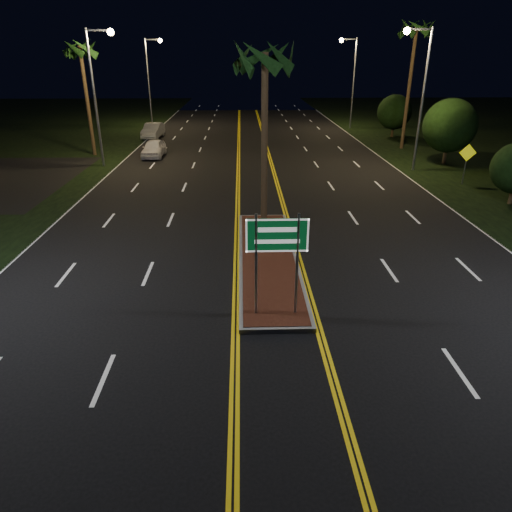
{
  "coord_description": "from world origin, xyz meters",
  "views": [
    {
      "loc": [
        -0.98,
        -9.25,
        7.41
      ],
      "look_at": [
        -0.59,
        3.17,
        1.9
      ],
      "focal_mm": 32.0,
      "sensor_mm": 36.0,
      "label": 1
    }
  ],
  "objects_px": {
    "shrub_far": "(395,112)",
    "warning_sign": "(467,158)",
    "palm_median": "(265,58)",
    "car_near": "(154,147)",
    "median_island": "(268,259)",
    "car_far": "(153,129)",
    "palm_right_far": "(416,30)",
    "streetlight_left_far": "(151,72)",
    "streetlight_right_mid": "(419,84)",
    "streetlight_right_far": "(351,73)",
    "palm_left_far": "(80,49)",
    "highway_sign": "(277,245)",
    "shrub_mid": "(450,126)",
    "streetlight_left_mid": "(98,83)"
  },
  "relations": [
    {
      "from": "shrub_far",
      "to": "warning_sign",
      "type": "distance_m",
      "value": 17.89
    },
    {
      "from": "palm_median",
      "to": "car_near",
      "type": "relative_size",
      "value": 1.82
    },
    {
      "from": "median_island",
      "to": "car_far",
      "type": "relative_size",
      "value": 2.13
    },
    {
      "from": "median_island",
      "to": "palm_median",
      "type": "bearing_deg",
      "value": 90.0
    },
    {
      "from": "palm_right_far",
      "to": "streetlight_left_far",
      "type": "bearing_deg",
      "value": 149.12
    },
    {
      "from": "shrub_far",
      "to": "warning_sign",
      "type": "relative_size",
      "value": 1.61
    },
    {
      "from": "warning_sign",
      "to": "car_near",
      "type": "bearing_deg",
      "value": 160.37
    },
    {
      "from": "car_near",
      "to": "warning_sign",
      "type": "bearing_deg",
      "value": -22.71
    },
    {
      "from": "shrub_far",
      "to": "palm_median",
      "type": "bearing_deg",
      "value": -118.42
    },
    {
      "from": "median_island",
      "to": "palm_median",
      "type": "relative_size",
      "value": 1.23
    },
    {
      "from": "streetlight_right_mid",
      "to": "warning_sign",
      "type": "distance_m",
      "value": 5.98
    },
    {
      "from": "streetlight_right_far",
      "to": "palm_median",
      "type": "distance_m",
      "value": 33.28
    },
    {
      "from": "median_island",
      "to": "car_near",
      "type": "relative_size",
      "value": 2.24
    },
    {
      "from": "streetlight_right_far",
      "to": "car_far",
      "type": "relative_size",
      "value": 1.87
    },
    {
      "from": "streetlight_left_far",
      "to": "car_far",
      "type": "bearing_deg",
      "value": -81.93
    },
    {
      "from": "streetlight_right_mid",
      "to": "palm_median",
      "type": "height_order",
      "value": "streetlight_right_mid"
    },
    {
      "from": "palm_median",
      "to": "palm_right_far",
      "type": "height_order",
      "value": "palm_right_far"
    },
    {
      "from": "palm_left_far",
      "to": "warning_sign",
      "type": "relative_size",
      "value": 3.57
    },
    {
      "from": "palm_median",
      "to": "highway_sign",
      "type": "bearing_deg",
      "value": -90.0
    },
    {
      "from": "palm_median",
      "to": "car_near",
      "type": "bearing_deg",
      "value": 115.33
    },
    {
      "from": "palm_median",
      "to": "shrub_far",
      "type": "xyz_separation_m",
      "value": [
        13.8,
        25.5,
        -4.94
      ]
    },
    {
      "from": "shrub_mid",
      "to": "car_far",
      "type": "distance_m",
      "value": 26.53
    },
    {
      "from": "streetlight_left_mid",
      "to": "streetlight_right_mid",
      "type": "xyz_separation_m",
      "value": [
        21.23,
        -2.0,
        0.0
      ]
    },
    {
      "from": "shrub_far",
      "to": "streetlight_right_mid",
      "type": "bearing_deg",
      "value": -102.82
    },
    {
      "from": "streetlight_right_far",
      "to": "highway_sign",
      "type": "bearing_deg",
      "value": -105.15
    },
    {
      "from": "palm_right_far",
      "to": "warning_sign",
      "type": "distance_m",
      "value": 14.04
    },
    {
      "from": "streetlight_right_mid",
      "to": "streetlight_right_far",
      "type": "relative_size",
      "value": 1.0
    },
    {
      "from": "streetlight_left_far",
      "to": "palm_median",
      "type": "distance_m",
      "value": 35.18
    },
    {
      "from": "palm_median",
      "to": "warning_sign",
      "type": "xyz_separation_m",
      "value": [
        12.76,
        7.66,
        -5.67
      ]
    },
    {
      "from": "streetlight_left_far",
      "to": "shrub_far",
      "type": "height_order",
      "value": "streetlight_left_far"
    },
    {
      "from": "shrub_far",
      "to": "car_near",
      "type": "height_order",
      "value": "shrub_far"
    },
    {
      "from": "streetlight_right_far",
      "to": "palm_left_far",
      "type": "height_order",
      "value": "streetlight_right_far"
    },
    {
      "from": "streetlight_left_far",
      "to": "median_island",
      "type": "bearing_deg",
      "value": -74.0
    },
    {
      "from": "streetlight_left_far",
      "to": "shrub_mid",
      "type": "relative_size",
      "value": 1.95
    },
    {
      "from": "streetlight_right_mid",
      "to": "streetlight_right_far",
      "type": "height_order",
      "value": "same"
    },
    {
      "from": "palm_left_far",
      "to": "shrub_mid",
      "type": "relative_size",
      "value": 1.9
    },
    {
      "from": "median_island",
      "to": "shrub_mid",
      "type": "relative_size",
      "value": 2.22
    },
    {
      "from": "streetlight_left_far",
      "to": "streetlight_right_mid",
      "type": "height_order",
      "value": "same"
    },
    {
      "from": "palm_median",
      "to": "warning_sign",
      "type": "distance_m",
      "value": 15.92
    },
    {
      "from": "streetlight_left_mid",
      "to": "car_near",
      "type": "distance_m",
      "value": 6.43
    },
    {
      "from": "car_far",
      "to": "median_island",
      "type": "bearing_deg",
      "value": -68.42
    },
    {
      "from": "streetlight_left_far",
      "to": "car_near",
      "type": "distance_m",
      "value": 17.75
    },
    {
      "from": "streetlight_right_mid",
      "to": "palm_median",
      "type": "distance_m",
      "value": 15.73
    },
    {
      "from": "streetlight_left_mid",
      "to": "streetlight_right_far",
      "type": "distance_m",
      "value": 27.83
    },
    {
      "from": "palm_right_far",
      "to": "car_far",
      "type": "bearing_deg",
      "value": 164.58
    },
    {
      "from": "palm_median",
      "to": "car_far",
      "type": "height_order",
      "value": "palm_median"
    },
    {
      "from": "palm_left_far",
      "to": "shrub_mid",
      "type": "bearing_deg",
      "value": -8.49
    },
    {
      "from": "median_island",
      "to": "highway_sign",
      "type": "xyz_separation_m",
      "value": [
        0.0,
        -4.2,
        2.32
      ]
    },
    {
      "from": "car_far",
      "to": "palm_median",
      "type": "bearing_deg",
      "value": -66.15
    },
    {
      "from": "shrub_mid",
      "to": "car_far",
      "type": "relative_size",
      "value": 0.96
    }
  ]
}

